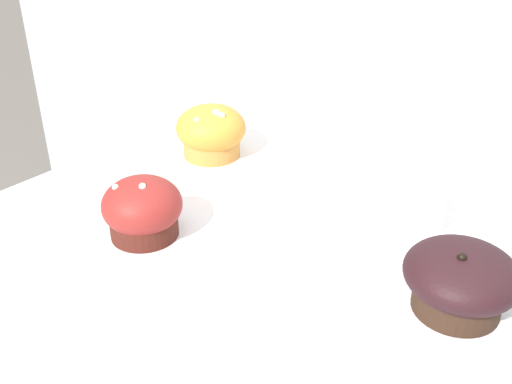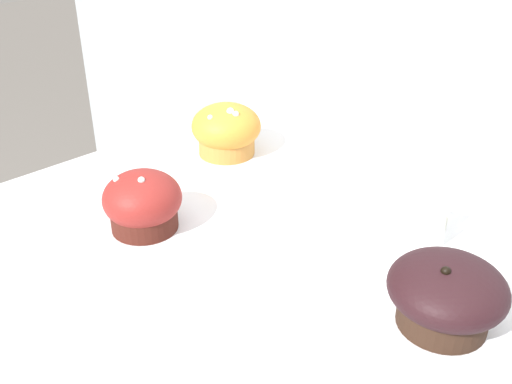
# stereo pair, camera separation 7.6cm
# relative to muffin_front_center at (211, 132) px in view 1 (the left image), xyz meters

# --- Properties ---
(muffin_front_center) EXTENTS (0.11, 0.11, 0.08)m
(muffin_front_center) POSITION_rel_muffin_front_center_xyz_m (0.00, 0.00, 0.00)
(muffin_front_center) COLOR #C4813A
(muffin_front_center) RESTS_ON display_counter
(muffin_back_left) EXTENTS (0.12, 0.12, 0.08)m
(muffin_back_left) POSITION_rel_muffin_front_center_xyz_m (0.45, -0.10, -0.00)
(muffin_back_left) COLOR #321F15
(muffin_back_left) RESTS_ON display_counter
(muffin_back_right) EXTENTS (0.10, 0.10, 0.08)m
(muffin_back_right) POSITION_rel_muffin_front_center_xyz_m (0.10, -0.22, -0.00)
(muffin_back_right) COLOR #461A13
(muffin_back_right) RESTS_ON display_counter
(price_card) EXTENTS (0.06, 0.05, 0.06)m
(price_card) POSITION_rel_muffin_front_center_xyz_m (0.36, 0.02, -0.01)
(price_card) COLOR white
(price_card) RESTS_ON display_counter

